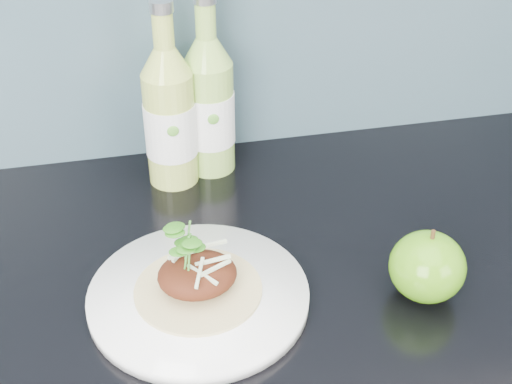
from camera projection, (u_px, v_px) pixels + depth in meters
dinner_plate at (199, 296)px, 0.81m from camera, size 0.29×0.29×0.02m
pork_taco at (197, 272)px, 0.79m from camera, size 0.15×0.15×0.10m
green_apple at (427, 267)px, 0.80m from camera, size 0.09×0.09×0.09m
cider_bottle_left at (170, 117)px, 0.97m from camera, size 0.08×0.08×0.26m
cider_bottle_right at (209, 106)px, 1.00m from camera, size 0.09×0.09×0.26m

